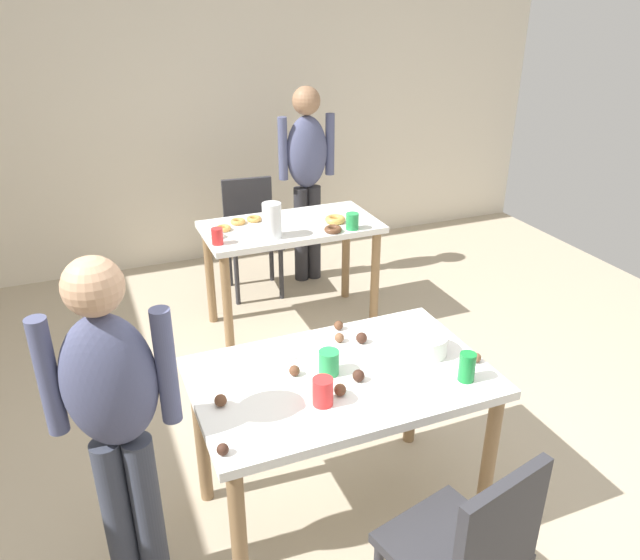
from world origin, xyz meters
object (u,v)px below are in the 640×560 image
Objects in this scene: dining_table_near at (342,395)px; dining_table_far at (291,241)px; person_girl_near at (115,413)px; soda_can at (467,367)px; pitcher_far at (272,220)px; chair_near_table at (469,549)px; person_adult_far at (307,169)px; chair_far_table at (251,229)px; mixing_bowl at (425,344)px.

dining_table_far is at bearing 76.91° from dining_table_near.
person_girl_near is 1.34m from soda_can.
person_girl_near is at bearing -125.60° from dining_table_far.
pitcher_far reaches higher than dining_table_near.
chair_near_table reaches higher than dining_table_far.
person_adult_far reaches higher than person_girl_near.
person_adult_far is at bearing 56.01° from person_girl_near.
person_adult_far is (1.66, 2.47, 0.07)m from person_girl_near.
soda_can is at bearing -7.27° from person_girl_near.
soda_can is (-0.34, -2.63, -0.11)m from person_adult_far.
chair_near_table is at bearing -120.93° from soda_can.
chair_far_table is (-0.09, 0.66, -0.13)m from dining_table_far.
chair_far_table is at bearing 64.06° from person_girl_near.
pitcher_far is at bearing -96.42° from chair_far_table.
soda_can reaches higher than chair_far_table.
chair_near_table is at bearing -92.26° from pitcher_far.
person_girl_near is at bearing -176.44° from dining_table_near.
soda_can reaches higher than dining_table_far.
chair_far_table is at bearing 92.05° from mixing_bowl.
person_adult_far is (0.47, 0.01, 0.42)m from chair_far_table.
chair_far_table is at bearing 92.85° from soda_can.
soda_can is (0.04, -0.24, 0.02)m from mixing_bowl.
soda_can reaches higher than dining_table_near.
person_adult_far reaches higher than soda_can.
chair_near_table and chair_far_table have the same top height.
person_adult_far reaches higher than dining_table_near.
mixing_bowl reaches higher than dining_table_far.
pitcher_far is (-0.22, 1.79, 0.05)m from soda_can.
dining_table_near is at bearing -97.44° from chair_far_table.
person_girl_near is 11.76× the size of soda_can.
mixing_bowl is at bearing 2.40° from dining_table_near.
person_girl_near reaches higher than soda_can.
chair_far_table is 0.63m from person_adult_far.
dining_table_far is at bearing 83.65° from chair_near_table.
dining_table_near is at bearing -97.98° from pitcher_far.
chair_far_table is 2.65m from soda_can.
dining_table_far is 5.22× the size of pitcher_far.
soda_can is (0.04, -1.97, 0.18)m from dining_table_far.
pitcher_far is at bearing 87.74° from chair_near_table.
mixing_bowl is at bearing -99.06° from person_adult_far.
dining_table_far is 1.34× the size of chair_far_table.
soda_can is at bearing -88.87° from dining_table_far.
person_girl_near is at bearing -124.20° from pitcher_far.
pitcher_far reaches higher than soda_can.
soda_can is at bearing -26.77° from dining_table_near.
chair_far_table is (0.31, 2.40, -0.15)m from dining_table_near.
soda_can is (0.32, 0.53, 0.31)m from chair_near_table.
person_girl_near is (-0.88, -0.05, 0.21)m from dining_table_near.
dining_table_far is 2.22m from person_girl_near.
soda_can is (0.44, -0.22, 0.16)m from dining_table_near.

